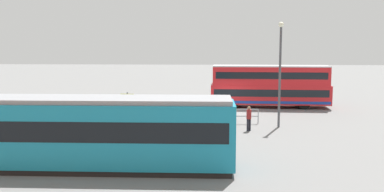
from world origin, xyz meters
name	(u,v)px	position (x,y,z in m)	size (l,w,h in m)	color
ground_plane	(230,112)	(0.00, 0.00, 0.00)	(160.00, 160.00, 0.00)	slate
double_decker_bus	(270,86)	(-3.67, -3.18, 1.92)	(10.59, 2.89, 3.77)	red
tram_yellow	(74,132)	(7.69, 16.18, 1.72)	(14.59, 2.76, 3.31)	teal
pedestrian_near_railing	(173,107)	(4.43, 3.63, 1.01)	(0.45, 0.45, 1.75)	#33384C
pedestrian_crossing	(249,117)	(-0.96, 7.40, 0.94)	(0.45, 0.45, 1.64)	black
pedestrian_railing	(197,113)	(2.53, 5.00, 0.75)	(8.81, 0.35, 1.08)	gray
info_sign	(127,103)	(7.42, 5.80, 1.59)	(0.97, 0.15, 2.33)	slate
street_lamp	(280,67)	(-3.12, 5.99, 4.17)	(0.36, 0.36, 7.16)	#4C4C51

